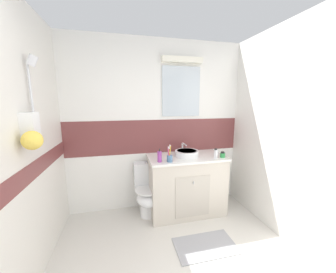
{
  "coord_description": "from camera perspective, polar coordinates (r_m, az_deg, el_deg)",
  "views": [
    {
      "loc": [
        -0.51,
        -0.4,
        1.61
      ],
      "look_at": [
        0.03,
        1.82,
        1.2
      ],
      "focal_mm": 20.49,
      "sensor_mm": 36.0,
      "label": 1
    }
  ],
  "objects": [
    {
      "name": "vanity_cabinet",
      "position": [
        2.91,
        5.3,
        -13.83
      ],
      "size": [
        1.09,
        0.61,
        0.85
      ],
      "color": "beige",
      "rests_on": "ground_plane"
    },
    {
      "name": "ground_plane",
      "position": [
        2.34,
        3.5,
        -33.93
      ],
      "size": [
        3.2,
        3.48,
        0.04
      ],
      "primitive_type": "cube",
      "color": "beige"
    },
    {
      "name": "lotion_bottle_short",
      "position": [
        2.7,
        14.02,
        -4.99
      ],
      "size": [
        0.05,
        0.05,
        0.14
      ],
      "color": "white",
      "rests_on": "vanity_cabinet"
    },
    {
      "name": "wall_left_shower_alcove",
      "position": [
        1.84,
        -40.39,
        -3.57
      ],
      "size": [
        0.27,
        3.48,
        2.5
      ],
      "color": "silver",
      "rests_on": "ground_plane"
    },
    {
      "name": "hair_gel_jar",
      "position": [
        2.78,
        15.92,
        -5.27
      ],
      "size": [
        0.07,
        0.07,
        0.08
      ],
      "color": "green",
      "rests_on": "vanity_cabinet"
    },
    {
      "name": "wall_back_tiled",
      "position": [
        2.92,
        -3.35,
        3.35
      ],
      "size": [
        3.2,
        0.2,
        2.5
      ],
      "color": "white",
      "rests_on": "ground_plane"
    },
    {
      "name": "toothbrush_cup",
      "position": [
        2.48,
        0.48,
        -6.31
      ],
      "size": [
        0.07,
        0.07,
        0.23
      ],
      "color": "#4C7299",
      "rests_on": "vanity_cabinet"
    },
    {
      "name": "bath_mat",
      "position": [
        2.54,
        11.03,
        -29.26
      ],
      "size": [
        0.69,
        0.41,
        0.01
      ],
      "primitive_type": "cube",
      "color": "#99999E",
      "rests_on": "ground_plane"
    },
    {
      "name": "wall_right_plain",
      "position": [
        2.48,
        35.19,
        -0.03
      ],
      "size": [
        0.1,
        3.48,
        2.5
      ],
      "primitive_type": "cube",
      "color": "white",
      "rests_on": "ground_plane"
    },
    {
      "name": "soap_dispenser",
      "position": [
        2.47,
        -2.52,
        -5.99
      ],
      "size": [
        0.06,
        0.06,
        0.18
      ],
      "color": "#993F99",
      "rests_on": "vanity_cabinet"
    },
    {
      "name": "sink_basin",
      "position": [
        2.75,
        5.57,
        -4.91
      ],
      "size": [
        0.34,
        0.38,
        0.16
      ],
      "color": "white",
      "rests_on": "vanity_cabinet"
    },
    {
      "name": "toilet",
      "position": [
        2.87,
        -6.05,
        -15.88
      ],
      "size": [
        0.37,
        0.5,
        0.75
      ],
      "color": "white",
      "rests_on": "ground_plane"
    }
  ]
}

